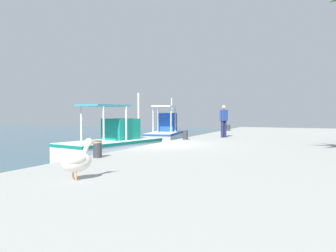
{
  "coord_description": "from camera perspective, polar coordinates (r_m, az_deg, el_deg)",
  "views": [
    {
      "loc": [
        -13.25,
        -6.48,
        2.16
      ],
      "look_at": [
        3.82,
        1.0,
        1.4
      ],
      "focal_mm": 37.13,
      "sensor_mm": 36.0,
      "label": 1
    }
  ],
  "objects": [
    {
      "name": "mooring_bollard_second",
      "position": [
        10.52,
        -11.5,
        -3.75
      ],
      "size": [
        0.26,
        0.26,
        0.5
      ],
      "primitive_type": "cylinder",
      "color": "#333338",
      "rests_on": "quay_pier"
    },
    {
      "name": "quay_pier",
      "position": [
        13.44,
        17.21,
        -5.28
      ],
      "size": [
        36.0,
        10.0,
        0.8
      ],
      "primitive_type": "cube",
      "color": "#9E9E99",
      "rests_on": "ground"
    },
    {
      "name": "mooring_bollard_fourth",
      "position": [
        25.38,
        9.9,
        -0.28
      ],
      "size": [
        0.27,
        0.27,
        0.43
      ],
      "primitive_type": "cylinder",
      "color": "#333338",
      "rests_on": "quay_pier"
    },
    {
      "name": "fisherman_standing",
      "position": [
        18.61,
        9.13,
        1.02
      ],
      "size": [
        0.53,
        0.4,
        1.71
      ],
      "color": "#1E234C",
      "rests_on": "quay_pier"
    },
    {
      "name": "mooring_bollard_third",
      "position": [
        17.02,
        2.86,
        -1.48
      ],
      "size": [
        0.25,
        0.25,
        0.45
      ],
      "primitive_type": "cylinder",
      "color": "#333338",
      "rests_on": "quay_pier"
    },
    {
      "name": "pelican",
      "position": [
        7.16,
        -14.78,
        -5.43
      ],
      "size": [
        0.95,
        0.58,
        0.82
      ],
      "color": "tan",
      "rests_on": "quay_pier"
    },
    {
      "name": "fishing_boat_third",
      "position": [
        23.47,
        -0.3,
        -1.26
      ],
      "size": [
        5.11,
        2.61,
        3.16
      ],
      "color": "white",
      "rests_on": "ground"
    },
    {
      "name": "fishing_boat_second",
      "position": [
        16.21,
        -9.07,
        -3.06
      ],
      "size": [
        5.53,
        2.99,
        3.11
      ],
      "color": "white",
      "rests_on": "ground"
    }
  ]
}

